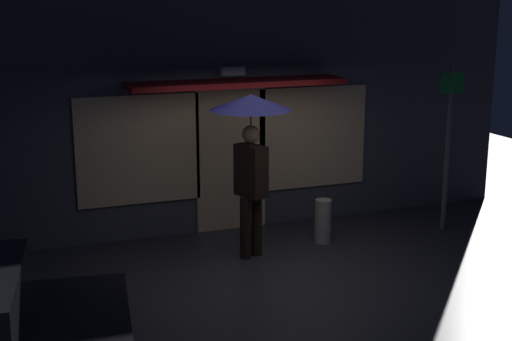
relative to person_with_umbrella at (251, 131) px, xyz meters
name	(u,v)px	position (x,y,z in m)	size (l,w,h in m)	color
ground_plane	(286,278)	(0.15, -0.91, -1.77)	(18.00, 18.00, 0.00)	#2D2D33
building_facade	(227,88)	(0.15, 1.43, 0.40)	(9.58, 1.00, 4.37)	#4C4C56
person_with_umbrella	(251,131)	(0.00, 0.00, 0.00)	(1.10, 1.10, 2.26)	black
street_sign_post	(448,139)	(3.20, 0.09, -0.34)	(0.40, 0.07, 2.52)	#595B60
sidewalk_bollard	(323,221)	(1.19, 0.19, -1.44)	(0.24, 0.24, 0.65)	#B2A899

